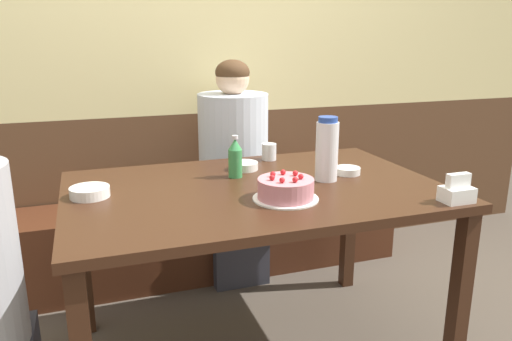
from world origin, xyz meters
The scene contains 12 objects.
back_wall centered at (0.00, 1.05, 1.25)m, with size 4.80×0.04×2.50m.
bench_seat centered at (0.00, 0.83, 0.22)m, with size 2.24×0.38×0.44m.
dining_table centered at (0.00, 0.00, 0.67)m, with size 1.45×0.95×0.76m.
birthday_cake centered at (0.05, -0.19, 0.80)m, with size 0.24×0.24×0.10m.
water_pitcher centered at (0.30, -0.01, 0.89)m, with size 0.09×0.09×0.26m.
soju_bottle centered at (-0.03, 0.15, 0.84)m, with size 0.06×0.06×0.18m.
napkin_holder centered at (0.62, -0.41, 0.80)m, with size 0.11×0.08×0.11m.
bowl_soup_white centered at (0.04, 0.25, 0.78)m, with size 0.12×0.12×0.03m.
bowl_rice_small centered at (-0.62, 0.07, 0.78)m, with size 0.14×0.14×0.04m.
bowl_side_dish centered at (0.43, 0.04, 0.77)m, with size 0.11×0.11×0.03m.
glass_water_tall centered at (0.20, 0.38, 0.80)m, with size 0.07×0.07×0.08m.
person_teal_shirt centered at (0.13, 0.73, 0.59)m, with size 0.37×0.37×1.21m.
Camera 1 is at (-0.61, -1.77, 1.34)m, focal length 35.00 mm.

